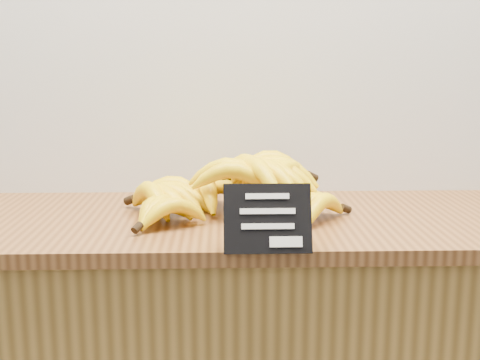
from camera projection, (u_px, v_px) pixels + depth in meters
counter_top at (239, 221)px, 1.35m from camera, size 1.40×0.54×0.03m
chalkboard_sign at (268, 219)px, 1.08m from camera, size 0.16×0.05×0.12m
banana_pile at (241, 188)px, 1.34m from camera, size 0.52×0.35×0.13m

